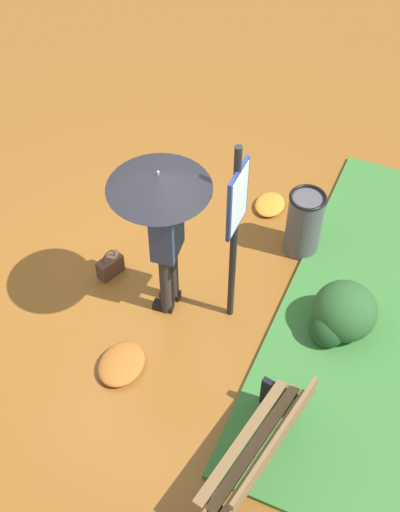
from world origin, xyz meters
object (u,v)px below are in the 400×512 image
Objects in this scene: park_bench at (259,450)px; trash_bin at (304,223)px; handbag at (110,266)px; person_with_umbrella at (162,207)px; info_sign_post at (236,219)px.

park_bench is 1.69× the size of trash_bin.
park_bench is (1.53, 2.34, 0.28)m from handbag.
person_with_umbrella is 2.34m from park_bench.
trash_bin is (-1.43, 1.03, -1.13)m from person_with_umbrella.
info_sign_post is 2.76× the size of trash_bin.
info_sign_post reaches higher than person_with_umbrella.
person_with_umbrella is 1.65m from handbag.
handbag is at bearing -103.59° from person_with_umbrella.
handbag is at bearing -88.75° from info_sign_post.
handbag is 2.23m from trash_bin.
person_with_umbrella is at bearing -70.53° from info_sign_post.
trash_bin is (-1.23, 1.84, 0.29)m from handbag.
person_with_umbrella is 0.89× the size of info_sign_post.
trash_bin reaches higher than handbag.
park_bench is 2.82m from trash_bin.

